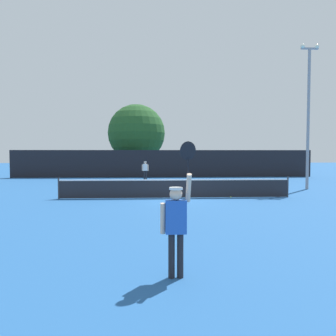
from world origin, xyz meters
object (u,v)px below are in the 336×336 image
light_pole (308,108)px  player_serving (176,218)px  parked_car_mid (140,166)px  player_receiving (145,169)px  parked_car_near (89,166)px  parked_car_far (212,166)px  tennis_ball (231,197)px  large_tree (136,133)px

light_pole → player_serving: bearing=-123.7°
parked_car_mid → player_receiving: bearing=-94.2°
player_receiving → parked_car_near: (-6.89, 11.71, -0.18)m
player_receiving → parked_car_far: parked_car_far is taller
player_receiving → player_serving: bearing=92.4°
player_serving → player_receiving: size_ratio=1.60×
tennis_ball → parked_car_far: size_ratio=0.02×
parked_car_mid → parked_car_far: same height
large_tree → parked_car_far: (8.97, 3.20, -3.69)m
player_serving → large_tree: size_ratio=0.33×
player_serving → tennis_ball: player_serving is taller
player_serving → light_pole: 17.50m
parked_car_near → parked_car_mid: same height
player_receiving → parked_car_far: size_ratio=0.36×
player_receiving → large_tree: size_ratio=0.21×
light_pole → tennis_ball: bearing=-148.1°
large_tree → parked_car_mid: (0.27, 3.35, -3.69)m
tennis_ball → parked_car_mid: (-5.38, 22.72, 0.74)m
tennis_ball → large_tree: large_tree is taller
parked_car_near → large_tree: bearing=-31.0°
tennis_ball → player_serving: bearing=-109.1°
light_pole → large_tree: size_ratio=1.19×
player_receiving → light_pole: size_ratio=0.17×
player_serving → tennis_ball: 11.25m
tennis_ball → parked_car_far: parked_car_far is taller
player_receiving → parked_car_mid: bearing=-85.9°
light_pole → parked_car_mid: (-11.17, 19.12, -4.33)m
parked_car_far → parked_car_mid: bearing=-174.0°
light_pole → parked_car_near: 26.37m
large_tree → parked_car_near: 7.82m
large_tree → parked_car_near: (-5.82, 3.70, -3.69)m
parked_car_far → parked_car_near: bearing=-175.0°
tennis_ball → large_tree: size_ratio=0.01×
player_serving → tennis_ball: bearing=70.9°
large_tree → parked_car_far: 10.22m
player_serving → large_tree: 30.21m
player_serving → parked_car_near: bearing=103.1°
light_pole → large_tree: light_pole is taller
player_receiving → tennis_ball: 12.28m
player_receiving → parked_car_near: 13.59m
light_pole → parked_car_near: bearing=131.5°
player_serving → parked_car_far: 33.88m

